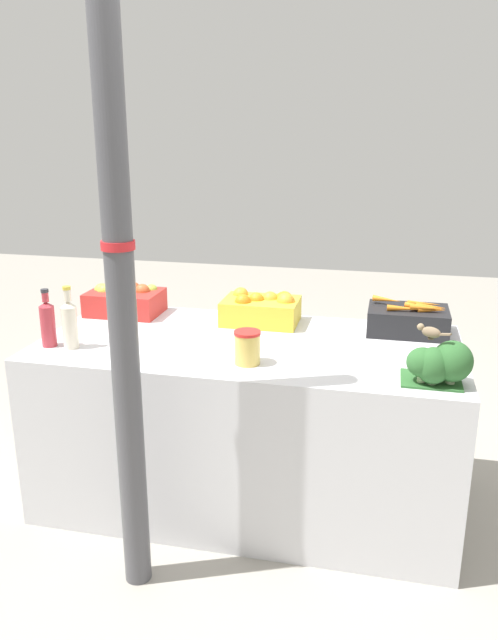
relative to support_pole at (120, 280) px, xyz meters
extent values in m
plane|color=gray|center=(0.29, 0.65, -1.19)|extent=(10.00, 10.00, 0.00)
cube|color=silver|center=(0.29, 0.65, -0.80)|extent=(1.83, 0.89, 0.77)
cylinder|color=#4C4C51|center=(0.00, 0.00, 0.00)|extent=(0.10, 0.10, 2.38)
cylinder|color=red|center=(0.00, 0.00, 0.12)|extent=(0.11, 0.11, 0.03)
cube|color=red|center=(-0.41, 0.93, -0.36)|extent=(0.36, 0.25, 0.12)
sphere|color=#BC562D|center=(-0.32, 0.95, -0.30)|extent=(0.08, 0.08, 0.08)
sphere|color=red|center=(-0.39, 0.89, -0.31)|extent=(0.06, 0.06, 0.06)
sphere|color=#9EBC42|center=(-0.54, 0.95, -0.31)|extent=(0.08, 0.08, 0.08)
sphere|color=#BC562D|center=(-0.53, 1.01, -0.31)|extent=(0.06, 0.06, 0.06)
sphere|color=#9EBC42|center=(-0.52, 0.93, -0.31)|extent=(0.08, 0.08, 0.08)
sphere|color=#BC562D|center=(-0.38, 0.89, -0.30)|extent=(0.07, 0.07, 0.07)
sphere|color=#BC562D|center=(-0.40, 1.00, -0.31)|extent=(0.08, 0.08, 0.08)
sphere|color=red|center=(-0.44, 0.98, -0.30)|extent=(0.07, 0.07, 0.07)
sphere|color=red|center=(-0.38, 0.95, -0.31)|extent=(0.07, 0.07, 0.07)
sphere|color=#BC562D|center=(-0.45, 0.88, -0.31)|extent=(0.07, 0.07, 0.07)
sphere|color=#9EBC42|center=(-0.30, 1.00, -0.31)|extent=(0.06, 0.06, 0.06)
cube|color=gold|center=(0.29, 0.93, -0.36)|extent=(0.36, 0.25, 0.12)
sphere|color=orange|center=(0.33, 0.96, -0.31)|extent=(0.08, 0.08, 0.08)
sphere|color=orange|center=(0.21, 0.87, -0.30)|extent=(0.08, 0.08, 0.08)
sphere|color=orange|center=(0.40, 0.97, -0.31)|extent=(0.08, 0.08, 0.08)
sphere|color=orange|center=(0.41, 0.93, -0.30)|extent=(0.09, 0.09, 0.09)
sphere|color=orange|center=(0.27, 0.93, -0.30)|extent=(0.07, 0.07, 0.07)
sphere|color=orange|center=(0.39, 0.98, -0.31)|extent=(0.09, 0.09, 0.09)
sphere|color=orange|center=(0.17, 1.00, -0.30)|extent=(0.08, 0.08, 0.08)
cube|color=black|center=(0.97, 0.93, -0.36)|extent=(0.36, 0.25, 0.12)
cone|color=orange|center=(1.06, 0.92, -0.29)|extent=(0.13, 0.03, 0.02)
cone|color=orange|center=(1.05, 0.88, -0.28)|extent=(0.15, 0.03, 0.03)
cone|color=orange|center=(1.07, 0.89, -0.29)|extent=(0.12, 0.04, 0.02)
cone|color=orange|center=(1.07, 0.94, -0.29)|extent=(0.13, 0.04, 0.03)
cone|color=orange|center=(1.04, 0.90, -0.28)|extent=(0.17, 0.07, 0.03)
cone|color=orange|center=(1.04, 1.00, -0.29)|extent=(0.15, 0.03, 0.02)
cone|color=orange|center=(0.96, 0.88, -0.29)|extent=(0.16, 0.03, 0.03)
cone|color=orange|center=(0.87, 0.97, -0.28)|extent=(0.13, 0.06, 0.03)
cube|color=#2D602D|center=(1.05, 0.36, -0.41)|extent=(0.22, 0.18, 0.01)
ellipsoid|color=#2D602D|center=(1.05, 0.32, -0.34)|extent=(0.12, 0.12, 0.14)
cylinder|color=#B2C693|center=(1.05, 0.32, -0.40)|extent=(0.03, 0.03, 0.02)
ellipsoid|color=#2D602D|center=(1.12, 0.34, -0.32)|extent=(0.15, 0.15, 0.15)
cylinder|color=#B2C693|center=(1.12, 0.34, -0.40)|extent=(0.03, 0.03, 0.02)
ellipsoid|color=#2D602D|center=(1.02, 0.33, -0.33)|extent=(0.12, 0.12, 0.11)
cylinder|color=#B2C693|center=(1.02, 0.33, -0.40)|extent=(0.03, 0.03, 0.02)
cylinder|color=#B2333D|center=(-0.53, 0.40, -0.33)|extent=(0.06, 0.06, 0.18)
cone|color=#B2333D|center=(-0.53, 0.40, -0.23)|extent=(0.06, 0.06, 0.02)
cylinder|color=#B2333D|center=(-0.53, 0.40, -0.20)|extent=(0.03, 0.03, 0.04)
cylinder|color=#2D2D33|center=(-0.53, 0.40, -0.17)|extent=(0.03, 0.03, 0.01)
cylinder|color=beige|center=(-0.43, 0.40, -0.33)|extent=(0.07, 0.07, 0.18)
cone|color=beige|center=(-0.43, 0.40, -0.22)|extent=(0.07, 0.07, 0.03)
cylinder|color=beige|center=(-0.43, 0.40, -0.18)|extent=(0.03, 0.03, 0.05)
cylinder|color=gold|center=(-0.43, 0.40, -0.15)|extent=(0.03, 0.03, 0.01)
cylinder|color=#DBBC56|center=(0.35, 0.39, -0.36)|extent=(0.10, 0.10, 0.12)
cylinder|color=red|center=(0.35, 0.39, -0.29)|extent=(0.11, 0.11, 0.01)
cube|color=#4C3D2D|center=(1.04, 0.35, -0.24)|extent=(0.02, 0.02, 0.01)
ellipsoid|color=#7A664C|center=(1.04, 0.35, -0.22)|extent=(0.08, 0.07, 0.04)
sphere|color=#897556|center=(1.00, 0.37, -0.21)|extent=(0.03, 0.03, 0.03)
cone|color=#4C3D28|center=(0.99, 0.38, -0.21)|extent=(0.02, 0.01, 0.01)
cube|color=#7A664C|center=(1.08, 0.32, -0.22)|extent=(0.04, 0.03, 0.01)
camera|label=1|loc=(0.87, -1.88, 0.49)|focal=35.00mm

